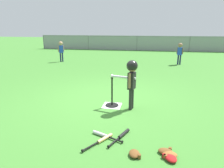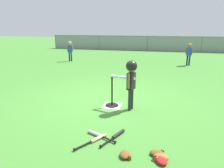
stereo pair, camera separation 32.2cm
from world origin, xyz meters
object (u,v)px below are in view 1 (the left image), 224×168
object	(u,v)px
glove_outfield_drop	(166,151)
fielder_near_right	(61,49)
glove_near_bats	(170,155)
glove_tossed_aside	(170,158)
baseball_on_tee	(112,76)
spare_bat_black	(122,135)
batting_tee	(112,101)
batter_child	(132,75)
glove_by_plate	(134,154)
spare_bat_wood	(102,140)
fielder_deep_center	(180,51)
spare_bat_silver	(103,135)

from	to	relation	value
glove_outfield_drop	fielder_near_right	bearing A→B (deg)	122.98
glove_near_bats	glove_tossed_aside	distance (m)	0.08
baseball_on_tee	spare_bat_black	distance (m)	1.67
glove_tossed_aside	batting_tee	bearing A→B (deg)	121.76
batting_tee	fielder_near_right	distance (m)	7.14
batting_tee	batter_child	size ratio (longest dim) A/B	0.62
batting_tee	fielder_near_right	xyz separation A→B (m)	(-3.88, 5.96, 0.59)
glove_by_plate	glove_tossed_aside	distance (m)	0.52
spare_bat_wood	glove_outfield_drop	size ratio (longest dim) A/B	2.55
batting_tee	glove_outfield_drop	xyz separation A→B (m)	(1.16, -1.81, -0.08)
fielder_deep_center	glove_near_bats	world-z (taller)	fielder_deep_center
spare_bat_silver	glove_near_bats	world-z (taller)	glove_near_bats
fielder_near_right	spare_bat_silver	xyz separation A→B (m)	(4.00, -7.46, -0.67)
batting_tee	baseball_on_tee	world-z (taller)	baseball_on_tee
baseball_on_tee	spare_bat_silver	xyz separation A→B (m)	(0.12, -1.49, -0.72)
spare_bat_black	glove_outfield_drop	world-z (taller)	glove_outfield_drop
baseball_on_tee	fielder_deep_center	bearing A→B (deg)	69.48
baseball_on_tee	fielder_deep_center	xyz separation A→B (m)	(2.32, 6.19, -0.05)
batter_child	spare_bat_wood	size ratio (longest dim) A/B	1.91
batter_child	glove_near_bats	world-z (taller)	batter_child
batting_tee	spare_bat_silver	bearing A→B (deg)	-85.58
batter_child	glove_outfield_drop	bearing A→B (deg)	-67.64
spare_bat_black	baseball_on_tee	bearing A→B (deg)	106.89
spare_bat_wood	glove_by_plate	world-z (taller)	glove_by_plate
fielder_near_right	glove_tossed_aside	bearing A→B (deg)	-57.27
baseball_on_tee	spare_bat_silver	size ratio (longest dim) A/B	0.13
glove_by_plate	glove_outfield_drop	distance (m)	0.49
glove_by_plate	glove_tossed_aside	size ratio (longest dim) A/B	0.90
batter_child	spare_bat_wood	xyz separation A→B (m)	(-0.34, -1.53, -0.79)
fielder_deep_center	glove_by_plate	distance (m)	8.34
batting_tee	fielder_near_right	bearing A→B (deg)	123.05
batting_tee	batter_child	distance (m)	0.86
batter_child	glove_by_plate	world-z (taller)	batter_child
glove_near_bats	glove_outfield_drop	xyz separation A→B (m)	(-0.05, 0.08, 0.00)
spare_bat_silver	glove_near_bats	distance (m)	1.17
fielder_near_right	spare_bat_wood	xyz separation A→B (m)	(4.01, -7.62, -0.67)
fielder_near_right	baseball_on_tee	bearing A→B (deg)	-56.95
batting_tee	batter_child	bearing A→B (deg)	-14.68
batting_tee	spare_bat_silver	xyz separation A→B (m)	(0.12, -1.49, -0.09)
batting_tee	glove_outfield_drop	world-z (taller)	batting_tee
glove_near_bats	glove_outfield_drop	bearing A→B (deg)	122.99
fielder_near_right	fielder_deep_center	world-z (taller)	fielder_near_right
spare_bat_silver	batter_child	bearing A→B (deg)	75.51
glove_near_bats	batting_tee	bearing A→B (deg)	122.76
glove_near_bats	spare_bat_black	bearing A→B (deg)	150.09
batter_child	spare_bat_black	size ratio (longest dim) A/B	1.80
fielder_deep_center	spare_bat_black	bearing A→B (deg)	-103.84
glove_by_plate	spare_bat_wood	bearing A→B (deg)	151.79
fielder_deep_center	spare_bat_wood	size ratio (longest dim) A/B	1.79
glove_outfield_drop	baseball_on_tee	bearing A→B (deg)	122.75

